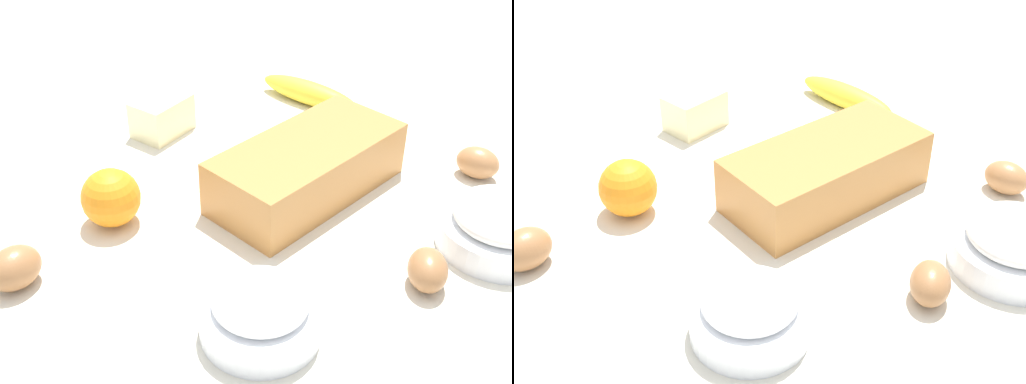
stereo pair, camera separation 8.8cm
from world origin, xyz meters
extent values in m
cube|color=silver|center=(0.00, 0.00, -0.01)|extent=(2.40, 2.40, 0.02)
cube|color=#B77A3D|center=(0.09, -0.01, 0.04)|extent=(0.28, 0.13, 0.08)
cube|color=black|center=(0.09, -0.01, 0.04)|extent=(0.27, 0.12, 0.07)
cylinder|color=white|center=(0.17, -0.26, 0.02)|extent=(0.15, 0.15, 0.04)
torus|color=white|center=(0.17, -0.26, 0.03)|extent=(0.15, 0.15, 0.01)
ellipsoid|color=white|center=(0.17, -0.26, 0.05)|extent=(0.12, 0.12, 0.04)
cylinder|color=white|center=(-0.14, -0.15, 0.02)|extent=(0.13, 0.13, 0.04)
torus|color=white|center=(-0.14, -0.15, 0.04)|extent=(0.13, 0.13, 0.01)
ellipsoid|color=white|center=(-0.14, -0.15, 0.05)|extent=(0.10, 0.10, 0.04)
ellipsoid|color=yellow|center=(0.30, 0.17, 0.02)|extent=(0.07, 0.19, 0.04)
sphere|color=orange|center=(-0.14, 0.12, 0.04)|extent=(0.08, 0.08, 0.08)
cube|color=#F4EDB2|center=(0.05, 0.27, 0.03)|extent=(0.10, 0.08, 0.06)
ellipsoid|color=#9D693F|center=(0.05, -0.24, 0.02)|extent=(0.08, 0.08, 0.05)
ellipsoid|color=#9E6A40|center=(-0.29, 0.10, 0.03)|extent=(0.07, 0.06, 0.05)
ellipsoid|color=#AA7245|center=(0.30, -0.15, 0.02)|extent=(0.06, 0.07, 0.05)
camera|label=1|loc=(-0.51, -0.52, 0.54)|focal=47.28mm
camera|label=2|loc=(-0.44, -0.57, 0.54)|focal=47.28mm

